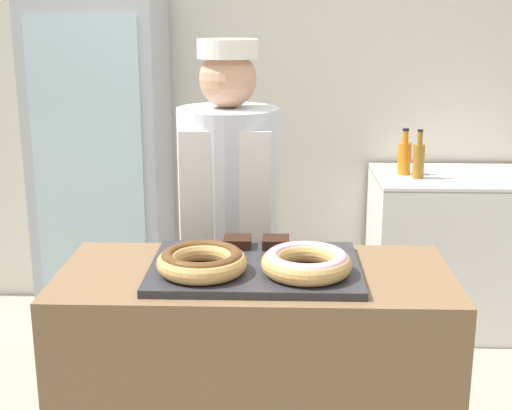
{
  "coord_description": "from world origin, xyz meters",
  "views": [
    {
      "loc": [
        0.07,
        -2.0,
        1.7
      ],
      "look_at": [
        0.0,
        0.1,
        1.13
      ],
      "focal_mm": 50.0,
      "sensor_mm": 36.0,
      "label": 1
    }
  ],
  "objects_px": {
    "donut_chocolate_glaze": "(202,261)",
    "chest_freezer": "(465,251)",
    "brownie_back_right": "(276,242)",
    "bottle_amber_b": "(419,160)",
    "serving_tray": "(255,268)",
    "baker_person": "(229,243)",
    "beverage_fridge": "(103,163)",
    "donut_light_glaze": "(306,262)",
    "bottle_orange": "(404,157)",
    "brownie_back_left": "(238,242)"
  },
  "relations": [
    {
      "from": "serving_tray",
      "to": "brownie_back_right",
      "type": "bearing_deg",
      "value": 69.32
    },
    {
      "from": "brownie_back_right",
      "to": "beverage_fridge",
      "type": "relative_size",
      "value": 0.05
    },
    {
      "from": "donut_light_glaze",
      "to": "brownie_back_left",
      "type": "xyz_separation_m",
      "value": [
        -0.21,
        0.24,
        -0.02
      ]
    },
    {
      "from": "bottle_orange",
      "to": "bottle_amber_b",
      "type": "height_order",
      "value": "bottle_amber_b"
    },
    {
      "from": "brownie_back_left",
      "to": "chest_freezer",
      "type": "relative_size",
      "value": 0.08
    },
    {
      "from": "donut_chocolate_glaze",
      "to": "donut_light_glaze",
      "type": "xyz_separation_m",
      "value": [
        0.3,
        0.0,
        0.0
      ]
    },
    {
      "from": "bottle_orange",
      "to": "bottle_amber_b",
      "type": "bearing_deg",
      "value": -58.51
    },
    {
      "from": "beverage_fridge",
      "to": "bottle_orange",
      "type": "height_order",
      "value": "beverage_fridge"
    },
    {
      "from": "donut_light_glaze",
      "to": "brownie_back_right",
      "type": "height_order",
      "value": "donut_light_glaze"
    },
    {
      "from": "donut_light_glaze",
      "to": "bottle_amber_b",
      "type": "relative_size",
      "value": 1.01
    },
    {
      "from": "donut_chocolate_glaze",
      "to": "chest_freezer",
      "type": "height_order",
      "value": "donut_chocolate_glaze"
    },
    {
      "from": "brownie_back_right",
      "to": "baker_person",
      "type": "bearing_deg",
      "value": 112.13
    },
    {
      "from": "donut_light_glaze",
      "to": "chest_freezer",
      "type": "height_order",
      "value": "donut_light_glaze"
    },
    {
      "from": "serving_tray",
      "to": "bottle_amber_b",
      "type": "xyz_separation_m",
      "value": [
        0.8,
        1.68,
        -0.0
      ]
    },
    {
      "from": "donut_chocolate_glaze",
      "to": "beverage_fridge",
      "type": "height_order",
      "value": "beverage_fridge"
    },
    {
      "from": "donut_chocolate_glaze",
      "to": "chest_freezer",
      "type": "bearing_deg",
      "value": 55.66
    },
    {
      "from": "chest_freezer",
      "to": "bottle_amber_b",
      "type": "bearing_deg",
      "value": -165.17
    },
    {
      "from": "bottle_orange",
      "to": "bottle_amber_b",
      "type": "distance_m",
      "value": 0.11
    },
    {
      "from": "brownie_back_right",
      "to": "bottle_orange",
      "type": "xyz_separation_m",
      "value": [
        0.68,
        1.61,
        -0.04
      ]
    },
    {
      "from": "donut_chocolate_glaze",
      "to": "bottle_amber_b",
      "type": "relative_size",
      "value": 1.01
    },
    {
      "from": "donut_chocolate_glaze",
      "to": "beverage_fridge",
      "type": "relative_size",
      "value": 0.14
    },
    {
      "from": "donut_chocolate_glaze",
      "to": "brownie_back_right",
      "type": "xyz_separation_m",
      "value": [
        0.21,
        0.24,
        -0.02
      ]
    },
    {
      "from": "baker_person",
      "to": "bottle_orange",
      "type": "relative_size",
      "value": 6.47
    },
    {
      "from": "serving_tray",
      "to": "brownie_back_left",
      "type": "height_order",
      "value": "brownie_back_left"
    },
    {
      "from": "serving_tray",
      "to": "brownie_back_right",
      "type": "distance_m",
      "value": 0.18
    },
    {
      "from": "donut_light_glaze",
      "to": "brownie_back_right",
      "type": "relative_size",
      "value": 3.04
    },
    {
      "from": "bottle_orange",
      "to": "brownie_back_left",
      "type": "bearing_deg",
      "value": -116.52
    },
    {
      "from": "baker_person",
      "to": "bottle_amber_b",
      "type": "xyz_separation_m",
      "value": [
        0.92,
        1.07,
        0.12
      ]
    },
    {
      "from": "beverage_fridge",
      "to": "bottle_amber_b",
      "type": "relative_size",
      "value": 7.1
    },
    {
      "from": "chest_freezer",
      "to": "brownie_back_right",
      "type": "bearing_deg",
      "value": -123.12
    },
    {
      "from": "brownie_back_left",
      "to": "bottle_orange",
      "type": "xyz_separation_m",
      "value": [
        0.8,
        1.61,
        -0.04
      ]
    },
    {
      "from": "bottle_amber_b",
      "to": "donut_chocolate_glaze",
      "type": "bearing_deg",
      "value": -118.47
    },
    {
      "from": "donut_chocolate_glaze",
      "to": "brownie_back_right",
      "type": "height_order",
      "value": "donut_chocolate_glaze"
    },
    {
      "from": "brownie_back_left",
      "to": "bottle_amber_b",
      "type": "xyz_separation_m",
      "value": [
        0.86,
        1.52,
        -0.03
      ]
    },
    {
      "from": "beverage_fridge",
      "to": "chest_freezer",
      "type": "bearing_deg",
      "value": 0.19
    },
    {
      "from": "beverage_fridge",
      "to": "bottle_amber_b",
      "type": "height_order",
      "value": "beverage_fridge"
    },
    {
      "from": "chest_freezer",
      "to": "bottle_amber_b",
      "type": "xyz_separation_m",
      "value": [
        -0.3,
        -0.08,
        0.53
      ]
    },
    {
      "from": "serving_tray",
      "to": "baker_person",
      "type": "xyz_separation_m",
      "value": [
        -0.12,
        0.61,
        -0.12
      ]
    },
    {
      "from": "chest_freezer",
      "to": "baker_person",
      "type": "bearing_deg",
      "value": -136.68
    },
    {
      "from": "brownie_back_left",
      "to": "brownie_back_right",
      "type": "bearing_deg",
      "value": 0.0
    },
    {
      "from": "brownie_back_right",
      "to": "beverage_fridge",
      "type": "xyz_separation_m",
      "value": [
        -0.94,
        1.59,
        -0.07
      ]
    },
    {
      "from": "bottle_orange",
      "to": "brownie_back_right",
      "type": "bearing_deg",
      "value": -112.92
    },
    {
      "from": "donut_chocolate_glaze",
      "to": "bottle_amber_b",
      "type": "distance_m",
      "value": 2.0
    },
    {
      "from": "chest_freezer",
      "to": "bottle_orange",
      "type": "height_order",
      "value": "bottle_orange"
    },
    {
      "from": "donut_light_glaze",
      "to": "beverage_fridge",
      "type": "distance_m",
      "value": 2.1
    },
    {
      "from": "donut_chocolate_glaze",
      "to": "baker_person",
      "type": "bearing_deg",
      "value": 87.41
    },
    {
      "from": "bottle_orange",
      "to": "bottle_amber_b",
      "type": "xyz_separation_m",
      "value": [
        0.06,
        -0.1,
        0.0
      ]
    },
    {
      "from": "donut_chocolate_glaze",
      "to": "brownie_back_right",
      "type": "relative_size",
      "value": 3.04
    },
    {
      "from": "donut_light_glaze",
      "to": "brownie_back_right",
      "type": "xyz_separation_m",
      "value": [
        -0.09,
        0.24,
        -0.02
      ]
    },
    {
      "from": "donut_light_glaze",
      "to": "donut_chocolate_glaze",
      "type": "bearing_deg",
      "value": 180.0
    }
  ]
}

